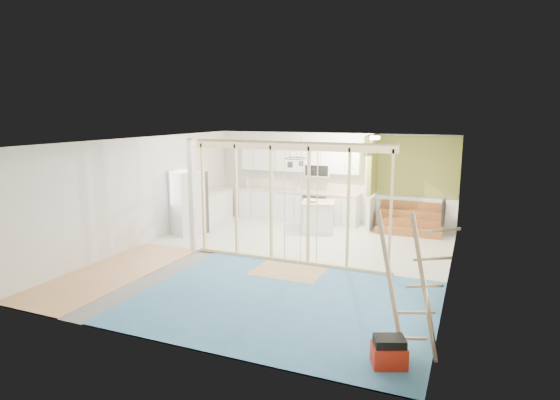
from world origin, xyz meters
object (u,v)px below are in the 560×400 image
at_px(island, 318,217).
at_px(ladder, 412,286).
at_px(toolbox, 389,353).
at_px(fridge, 186,203).

distance_m(island, ladder, 6.58).
xyz_separation_m(toolbox, ladder, (0.19, 0.35, 0.80)).
bearing_deg(ladder, island, 124.13).
xyz_separation_m(fridge, ladder, (6.27, -4.24, 0.15)).
bearing_deg(ladder, toolbox, -113.60).
height_order(island, toolbox, island).
bearing_deg(island, toolbox, -78.74).
relative_size(toolbox, ladder, 0.27).
relative_size(fridge, toolbox, 3.28).
bearing_deg(fridge, ladder, -10.21).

